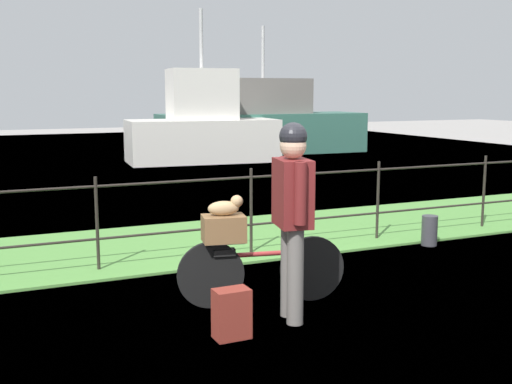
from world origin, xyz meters
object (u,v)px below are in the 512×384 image
object	(u,v)px
terrier_dog	(226,207)
wooden_crate	(224,228)
moored_boat_mid	(202,128)
mooring_bollard	(429,231)
moored_boat_far	(263,125)
cyclist_person	(293,204)
backpack_on_paving	(232,314)
bicycle_main	(260,270)

from	to	relation	value
terrier_dog	wooden_crate	bearing A→B (deg)	168.75
wooden_crate	moored_boat_mid	xyz separation A→B (m)	(3.78, 11.43, 0.20)
wooden_crate	moored_boat_mid	distance (m)	12.04
mooring_bollard	moored_boat_far	size ratio (longest dim) A/B	0.06
cyclist_person	moored_boat_far	world-z (taller)	moored_boat_far
wooden_crate	moored_boat_mid	world-z (taller)	moored_boat_mid
wooden_crate	moored_boat_far	xyz separation A→B (m)	(6.36, 13.03, 0.15)
backpack_on_paving	terrier_dog	bearing A→B (deg)	-109.67
cyclist_person	moored_boat_mid	world-z (taller)	moored_boat_mid
backpack_on_paving	mooring_bollard	size ratio (longest dim) A/B	1.05
mooring_bollard	moored_boat_mid	xyz separation A→B (m)	(0.57, 10.34, 0.74)
bicycle_main	moored_boat_mid	size ratio (longest dim) A/B	0.36
bicycle_main	wooden_crate	bearing A→B (deg)	168.75
wooden_crate	terrier_dog	world-z (taller)	terrier_dog
bicycle_main	cyclist_person	size ratio (longest dim) A/B	0.91
bicycle_main	moored_boat_far	size ratio (longest dim) A/B	0.23
backpack_on_paving	mooring_bollard	world-z (taller)	backpack_on_paving
cyclist_person	mooring_bollard	xyz separation A→B (m)	(2.80, 1.63, -0.81)
wooden_crate	bicycle_main	bearing A→B (deg)	-11.25
mooring_bollard	moored_boat_mid	world-z (taller)	moored_boat_mid
terrier_dog	backpack_on_paving	distance (m)	1.04
wooden_crate	moored_boat_far	world-z (taller)	moored_boat_far
terrier_dog	cyclist_person	world-z (taller)	cyclist_person
terrier_dog	mooring_bollard	bearing A→B (deg)	19.01
mooring_bollard	bicycle_main	bearing A→B (deg)	-158.10
bicycle_main	wooden_crate	xyz separation A→B (m)	(-0.33, 0.07, 0.40)
bicycle_main	backpack_on_paving	xyz separation A→B (m)	(-0.54, -0.64, -0.12)
backpack_on_paving	moored_boat_mid	bearing A→B (deg)	-109.41
moored_boat_far	wooden_crate	bearing A→B (deg)	-116.02
terrier_dog	bicycle_main	bearing A→B (deg)	-11.25
wooden_crate	moored_boat_far	distance (m)	14.50
backpack_on_paving	bicycle_main	bearing A→B (deg)	-131.18
moored_boat_mid	moored_boat_far	xyz separation A→B (m)	(2.58, 1.60, -0.05)
wooden_crate	backpack_on_paving	bearing A→B (deg)	-106.56
backpack_on_paving	moored_boat_mid	distance (m)	12.80
backpack_on_paving	cyclist_person	bearing A→B (deg)	-165.82
moored_boat_mid	moored_boat_far	world-z (taller)	moored_boat_mid
bicycle_main	moored_boat_far	distance (m)	14.43
mooring_bollard	terrier_dog	bearing A→B (deg)	-160.99
wooden_crate	terrier_dog	xyz separation A→B (m)	(0.02, -0.00, 0.19)
moored_boat_mid	moored_boat_far	size ratio (longest dim) A/B	0.64
wooden_crate	moored_boat_mid	bearing A→B (deg)	71.68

